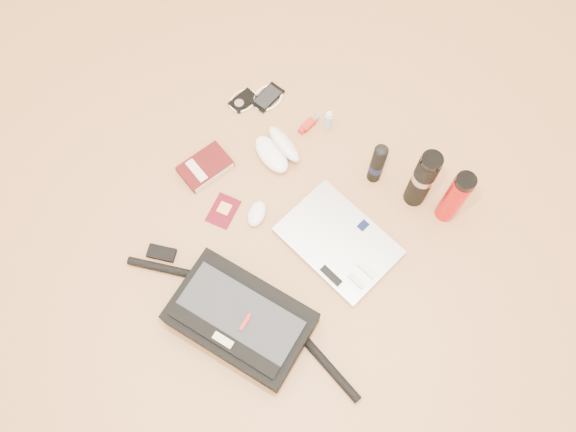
{
  "coord_description": "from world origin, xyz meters",
  "views": [
    {
      "loc": [
        0.36,
        -0.49,
        1.75
      ],
      "look_at": [
        0.0,
        0.1,
        0.06
      ],
      "focal_mm": 35.0,
      "sensor_mm": 36.0,
      "label": 1
    }
  ],
  "objects": [
    {
      "name": "ground",
      "position": [
        0.0,
        0.0,
        0.0
      ],
      "size": [
        4.0,
        4.0,
        0.0
      ],
      "primitive_type": "plane",
      "color": "#AF7849",
      "rests_on": "ground"
    },
    {
      "name": "messenger_bag",
      "position": [
        0.05,
        -0.27,
        0.05
      ],
      "size": [
        0.85,
        0.26,
        0.12
      ],
      "rotation": [
        0.0,
        0.0,
        0.01
      ],
      "color": "black",
      "rests_on": "ground"
    },
    {
      "name": "laptop",
      "position": [
        0.18,
        0.12,
        0.01
      ],
      "size": [
        0.42,
        0.34,
        0.04
      ],
      "rotation": [
        0.0,
        0.0,
        -0.24
      ],
      "color": "#AFAFB1",
      "rests_on": "ground"
    },
    {
      "name": "book",
      "position": [
        -0.35,
        0.12,
        0.02
      ],
      "size": [
        0.16,
        0.2,
        0.03
      ],
      "rotation": [
        0.0,
        0.0,
        -0.34
      ],
      "color": "#420A0C",
      "rests_on": "ground"
    },
    {
      "name": "passport",
      "position": [
        -0.21,
        0.02,
        0.0
      ],
      "size": [
        0.1,
        0.12,
        0.01
      ],
      "rotation": [
        0.0,
        0.0,
        0.12
      ],
      "color": "#4E0612",
      "rests_on": "ground"
    },
    {
      "name": "mouse",
      "position": [
        -0.1,
        0.06,
        0.02
      ],
      "size": [
        0.08,
        0.11,
        0.03
      ],
      "rotation": [
        0.0,
        0.0,
        0.24
      ],
      "color": "white",
      "rests_on": "ground"
    },
    {
      "name": "sunglasses_case",
      "position": [
        -0.17,
        0.3,
        0.03
      ],
      "size": [
        0.21,
        0.2,
        0.1
      ],
      "rotation": [
        0.0,
        0.0,
        -0.43
      ],
      "color": "white",
      "rests_on": "ground"
    },
    {
      "name": "ipod",
      "position": [
        -0.39,
        0.42,
        0.01
      ],
      "size": [
        0.11,
        0.11,
        0.01
      ],
      "rotation": [
        0.0,
        0.0,
        -0.25
      ],
      "color": "black",
      "rests_on": "ground"
    },
    {
      "name": "phone",
      "position": [
        -0.32,
        0.48,
        0.01
      ],
      "size": [
        0.11,
        0.13,
        0.01
      ],
      "rotation": [
        0.0,
        0.0,
        -0.15
      ],
      "color": "black",
      "rests_on": "ground"
    },
    {
      "name": "inhaler",
      "position": [
        -0.13,
        0.46,
        0.01
      ],
      "size": [
        0.04,
        0.1,
        0.02
      ],
      "rotation": [
        0.0,
        0.0,
        -0.22
      ],
      "color": "#AB2218",
      "rests_on": "ground"
    },
    {
      "name": "spray_bottle",
      "position": [
        -0.07,
        0.48,
        0.04
      ],
      "size": [
        0.03,
        0.03,
        0.1
      ],
      "rotation": [
        0.0,
        0.0,
        0.33
      ],
      "color": "#92B7C8",
      "rests_on": "ground"
    },
    {
      "name": "aerosol_can",
      "position": [
        0.16,
        0.4,
        0.1
      ],
      "size": [
        0.06,
        0.06,
        0.2
      ],
      "rotation": [
        0.0,
        0.0,
        -0.21
      ],
      "color": "black",
      "rests_on": "ground"
    },
    {
      "name": "thermos_black",
      "position": [
        0.32,
        0.4,
        0.14
      ],
      "size": [
        0.08,
        0.08,
        0.28
      ],
      "rotation": [
        0.0,
        0.0,
        -0.16
      ],
      "color": "black",
      "rests_on": "ground"
    },
    {
      "name": "thermos_red",
      "position": [
        0.43,
        0.4,
        0.13
      ],
      "size": [
        0.08,
        0.08,
        0.26
      ],
      "rotation": [
        0.0,
        0.0,
        0.17
      ],
      "color": "#B90B0D",
      "rests_on": "ground"
    }
  ]
}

